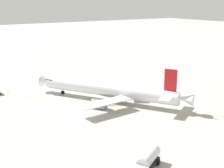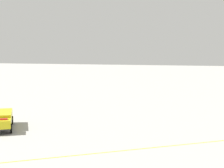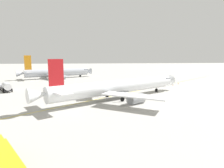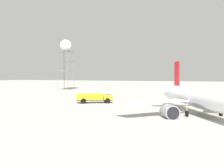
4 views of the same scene
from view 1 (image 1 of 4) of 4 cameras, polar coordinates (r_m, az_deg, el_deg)
The scene contains 5 objects.
ground_plane at distance 87.94m, azimuth 2.90°, elevation -3.43°, with size 600.00×600.00×0.00m, color #ADAAA3.
airliner_main at distance 88.94m, azimuth -0.37°, elevation -1.19°, with size 41.29×28.32×10.75m.
fuel_tanker_truck at distance 55.01m, azimuth 6.09°, elevation -13.26°, with size 6.25×8.63×2.87m.
taxiway_centreline at distance 87.07m, azimuth -1.80°, elevation -3.60°, with size 131.17×101.88×0.01m.
safety_cone_near at distance 103.82m, azimuth -17.74°, elevation -1.14°, with size 0.36×0.36×0.55m.
Camera 1 is at (-66.96, 50.09, 27.20)m, focal length 52.18 mm.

